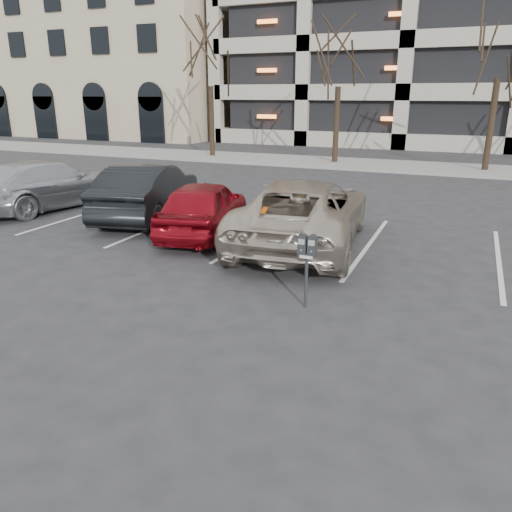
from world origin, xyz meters
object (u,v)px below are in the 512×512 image
(parking_meter, at_px, (307,253))
(car_red, at_px, (204,207))
(suv_silver, at_px, (303,212))
(car_silver, at_px, (48,184))
(car_dark, at_px, (148,191))
(tree_c, at_px, (506,16))
(tree_b, at_px, (341,36))
(tree_a, at_px, (209,40))

(parking_meter, height_order, car_red, car_red)
(parking_meter, bearing_deg, car_red, 137.58)
(parking_meter, distance_m, suv_silver, 3.69)
(car_red, xyz_separation_m, car_silver, (-5.93, 0.79, 0.05))
(parking_meter, height_order, car_silver, car_silver)
(parking_meter, xyz_separation_m, car_dark, (-6.10, 4.31, -0.19))
(tree_c, xyz_separation_m, car_dark, (-8.98, -13.34, -5.70))
(tree_b, xyz_separation_m, parking_meter, (4.12, -17.65, -5.05))
(parking_meter, relative_size, car_dark, 0.27)
(car_silver, bearing_deg, tree_c, -124.10)
(tree_b, xyz_separation_m, car_dark, (-1.98, -13.34, -5.23))
(tree_a, xyz_separation_m, car_dark, (5.02, -13.34, -5.32))
(tree_c, distance_m, car_dark, 17.06)
(tree_a, height_order, car_dark, tree_a)
(car_silver, bearing_deg, suv_silver, -175.78)
(tree_a, relative_size, car_red, 2.07)
(car_red, bearing_deg, car_silver, -21.10)
(tree_c, xyz_separation_m, car_silver, (-12.59, -13.46, -5.73))
(tree_c, bearing_deg, car_silver, -133.09)
(tree_b, height_order, tree_c, tree_c)
(tree_c, bearing_deg, parking_meter, -99.26)
(car_red, bearing_deg, tree_c, -128.56)
(suv_silver, height_order, car_dark, suv_silver)
(tree_b, xyz_separation_m, tree_c, (7.00, 0.00, 0.47))
(car_dark, bearing_deg, car_red, 144.67)
(tree_b, height_order, car_silver, tree_b)
(suv_silver, relative_size, car_silver, 1.15)
(tree_c, bearing_deg, suv_silver, -106.04)
(car_dark, bearing_deg, tree_a, -83.20)
(tree_a, height_order, tree_c, tree_c)
(suv_silver, relative_size, car_red, 1.44)
(tree_a, distance_m, tree_c, 14.01)
(tree_a, height_order, car_red, tree_a)
(tree_a, xyz_separation_m, parking_meter, (11.12, -17.65, -5.14))
(car_red, bearing_deg, tree_b, -102.15)
(tree_c, height_order, car_red, tree_c)
(tree_c, relative_size, suv_silver, 1.52)
(tree_b, distance_m, car_dark, 14.47)
(tree_c, relative_size, car_silver, 1.75)
(parking_meter, bearing_deg, car_silver, 156.14)
(tree_b, bearing_deg, tree_c, 0.00)
(tree_b, xyz_separation_m, car_silver, (-5.59, -13.46, -5.26))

